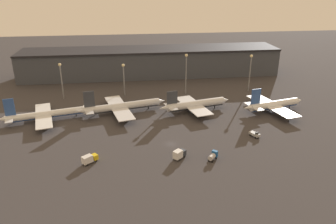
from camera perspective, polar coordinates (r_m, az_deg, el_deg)
name	(u,v)px	position (r m, az deg, el deg)	size (l,w,h in m)	color
ground	(171,144)	(141.05, 0.52, -5.60)	(600.00, 600.00, 0.00)	#383538
terminal_building	(151,62)	(239.58, -2.99, 8.71)	(182.10, 29.41, 19.52)	#3D424C
airplane_0	(46,115)	(173.76, -20.46, -0.41)	(45.35, 34.67, 13.40)	white
airplane_1	(122,107)	(173.47, -8.10, 0.93)	(47.34, 37.54, 13.82)	silver
airplane_2	(195,105)	(174.32, 4.76, 1.28)	(40.54, 31.18, 12.80)	silver
airplane_3	(273,105)	(182.90, 17.89, 1.21)	(36.97, 36.60, 13.73)	white
service_vehicle_0	(213,156)	(129.99, 7.83, -7.58)	(4.70, 4.93, 3.25)	#195199
service_vehicle_1	(179,154)	(129.44, 1.96, -7.32)	(5.85, 5.69, 3.80)	#282D38
service_vehicle_2	(255,134)	(151.83, 14.87, -3.75)	(4.26, 5.50, 2.65)	#9EA3A8
service_vehicle_3	(89,159)	(130.05, -13.54, -7.92)	(6.37, 5.80, 3.43)	gold
lamp_post_0	(61,76)	(199.12, -18.13, 6.01)	(1.80, 1.80, 21.35)	slate
lamp_post_1	(124,75)	(195.65, -7.72, 6.38)	(1.80, 1.80, 19.81)	slate
lamp_post_2	(186,69)	(198.00, 3.18, 7.55)	(1.80, 1.80, 24.61)	slate
lamp_post_3	(250,68)	(209.01, 14.15, 7.46)	(1.80, 1.80, 23.12)	slate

